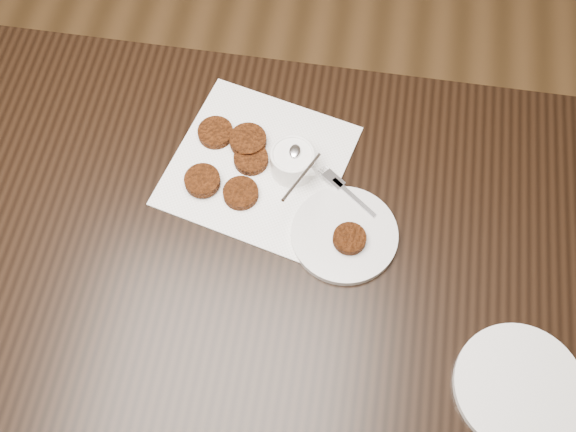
% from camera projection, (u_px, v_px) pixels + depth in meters
% --- Properties ---
extents(floor, '(4.00, 4.00, 0.00)m').
position_uv_depth(floor, '(204.00, 385.00, 1.86)').
color(floor, brown).
rests_on(floor, ground).
extents(table, '(1.36, 0.87, 0.75)m').
position_uv_depth(table, '(222.00, 318.00, 1.55)').
color(table, black).
rests_on(table, floor).
extents(napkin, '(0.37, 0.37, 0.00)m').
position_uv_depth(napkin, '(258.00, 165.00, 1.29)').
color(napkin, white).
rests_on(napkin, table).
extents(sauce_ramekin, '(0.14, 0.14, 0.11)m').
position_uv_depth(sauce_ramekin, '(292.00, 153.00, 1.24)').
color(sauce_ramekin, white).
rests_on(sauce_ramekin, napkin).
extents(patty_cluster, '(0.28, 0.28, 0.02)m').
position_uv_depth(patty_cluster, '(233.00, 160.00, 1.28)').
color(patty_cluster, '#682C0D').
rests_on(patty_cluster, napkin).
extents(plate_with_patty, '(0.26, 0.26, 0.03)m').
position_uv_depth(plate_with_patty, '(345.00, 233.00, 1.22)').
color(plate_with_patty, silver).
rests_on(plate_with_patty, table).
extents(plate_empty, '(0.26, 0.26, 0.01)m').
position_uv_depth(plate_empty, '(519.00, 387.00, 1.10)').
color(plate_empty, white).
rests_on(plate_empty, table).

